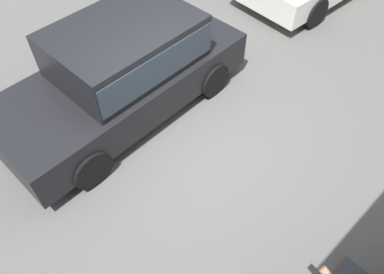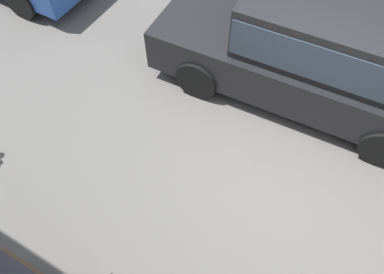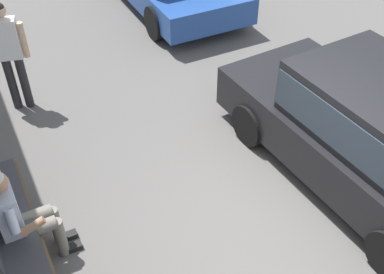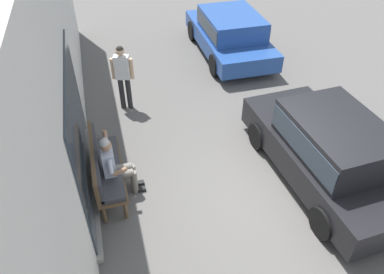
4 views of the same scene
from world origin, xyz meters
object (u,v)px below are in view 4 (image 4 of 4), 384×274
object	(u,v)px
parked_car_far	(230,32)
person_on_phone	(115,165)
bench	(103,166)
parked_car_mid	(329,148)
pedestrian_standing	(123,73)

from	to	relation	value
parked_car_far	person_on_phone	bearing A→B (deg)	141.24
bench	person_on_phone	size ratio (longest dim) A/B	1.35
bench	parked_car_mid	world-z (taller)	parked_car_mid
bench	parked_car_far	size ratio (longest dim) A/B	0.45
bench	pedestrian_standing	xyz separation A→B (m)	(2.77, -0.76, 0.41)
parked_car_far	pedestrian_standing	xyz separation A→B (m)	(-2.22, 3.60, 0.28)
person_on_phone	parked_car_mid	xyz separation A→B (m)	(-0.71, -4.09, 0.08)
person_on_phone	pedestrian_standing	xyz separation A→B (m)	(2.93, -0.54, 0.29)
parked_car_mid	parked_car_far	distance (m)	5.86
bench	parked_car_mid	bearing A→B (deg)	-101.46
bench	person_on_phone	bearing A→B (deg)	-126.12
person_on_phone	parked_car_far	distance (m)	6.61
bench	parked_car_mid	size ratio (longest dim) A/B	0.44
bench	parked_car_far	world-z (taller)	parked_car_far
parked_car_mid	pedestrian_standing	size ratio (longest dim) A/B	2.43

